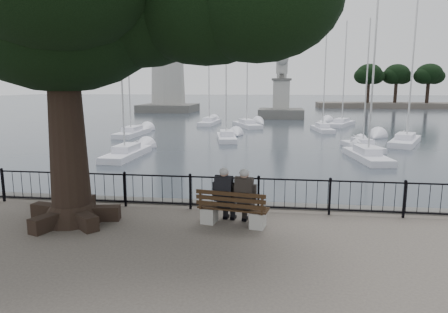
% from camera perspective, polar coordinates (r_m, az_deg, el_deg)
% --- Properties ---
extents(harbor, '(260.00, 260.00, 1.20)m').
position_cam_1_polar(harbor, '(12.42, 0.31, -9.18)').
color(harbor, '#4C4B49').
rests_on(harbor, ground).
extents(railing, '(22.06, 0.06, 1.00)m').
position_cam_1_polar(railing, '(11.63, -0.00, -5.06)').
color(railing, black).
rests_on(railing, ground).
extents(bench, '(1.90, 0.86, 0.97)m').
position_cam_1_polar(bench, '(10.47, 1.26, -8.05)').
color(bench, '#9B998F').
rests_on(bench, ground).
extents(person_left, '(0.51, 0.81, 1.53)m').
position_cam_1_polar(person_left, '(10.52, 0.23, -5.86)').
color(person_left, black).
rests_on(person_left, ground).
extents(person_right, '(0.51, 0.81, 1.53)m').
position_cam_1_polar(person_right, '(10.38, 3.07, -6.09)').
color(person_right, black).
rests_on(person_right, ground).
extents(lighthouse, '(9.57, 9.57, 29.44)m').
position_cam_1_polar(lighthouse, '(73.68, -8.12, 16.02)').
color(lighthouse, '#4C4B49').
rests_on(lighthouse, ground).
extents(lion_monument, '(6.36, 6.36, 9.29)m').
position_cam_1_polar(lion_monument, '(58.60, 8.15, 7.78)').
color(lion_monument, '#4C4B49').
rests_on(lion_monument, ground).
extents(sailboat_a, '(1.64, 5.56, 11.17)m').
position_cam_1_polar(sailboat_a, '(26.74, -13.74, 0.59)').
color(sailboat_a, white).
rests_on(sailboat_a, ground).
extents(sailboat_b, '(2.39, 5.41, 10.85)m').
position_cam_1_polar(sailboat_b, '(34.27, 0.36, 2.91)').
color(sailboat_b, white).
rests_on(sailboat_b, ground).
extents(sailboat_c, '(2.52, 4.86, 9.38)m').
position_cam_1_polar(sailboat_c, '(31.08, 19.11, 1.57)').
color(sailboat_c, white).
rests_on(sailboat_c, ground).
extents(sailboat_d, '(4.05, 6.33, 11.80)m').
position_cam_1_polar(sailboat_d, '(35.01, 24.46, 2.16)').
color(sailboat_d, white).
rests_on(sailboat_d, ground).
extents(sailboat_e, '(1.73, 6.01, 13.37)m').
position_cam_1_polar(sailboat_e, '(38.43, -12.97, 3.50)').
color(sailboat_e, white).
rests_on(sailboat_e, ground).
extents(sailboat_f, '(3.91, 6.21, 12.96)m').
position_cam_1_polar(sailboat_f, '(45.40, 3.30, 4.70)').
color(sailboat_f, white).
rests_on(sailboat_f, ground).
extents(sailboat_g, '(2.12, 5.17, 9.83)m').
position_cam_1_polar(sailboat_g, '(42.43, 13.86, 3.97)').
color(sailboat_g, white).
rests_on(sailboat_g, ground).
extents(sailboat_h, '(2.06, 6.03, 14.51)m').
position_cam_1_polar(sailboat_h, '(48.45, -2.06, 5.10)').
color(sailboat_h, white).
rests_on(sailboat_h, ground).
extents(sailboat_i, '(4.08, 6.26, 11.96)m').
position_cam_1_polar(sailboat_i, '(48.57, 16.41, 4.62)').
color(sailboat_i, white).
rests_on(sailboat_i, ground).
extents(sailboat_j, '(2.25, 5.63, 10.88)m').
position_cam_1_polar(sailboat_j, '(26.71, 19.76, 0.26)').
color(sailboat_j, white).
rests_on(sailboat_j, ground).
extents(far_shore, '(30.00, 8.60, 9.18)m').
position_cam_1_polar(far_shore, '(91.32, 23.14, 8.90)').
color(far_shore, '#4F4A44').
rests_on(far_shore, ground).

